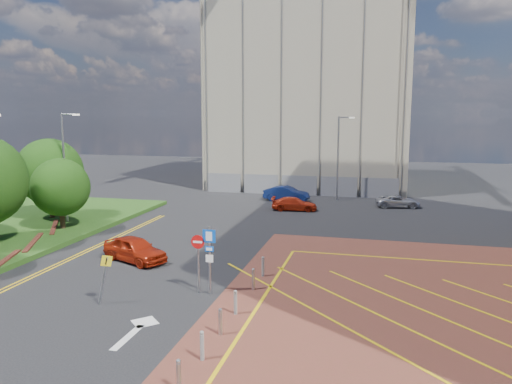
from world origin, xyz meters
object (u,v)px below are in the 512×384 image
at_px(car_blue_back, 286,194).
at_px(tree_c, 60,187).
at_px(car_silver_back, 398,201).
at_px(car_red_back, 294,204).
at_px(lamp_back, 339,155).
at_px(warning_sign, 104,273).
at_px(sign_cluster, 205,253).
at_px(tree_d, 50,171).
at_px(car_red_left, 135,249).
at_px(lamp_left_far, 65,163).

bearing_deg(car_blue_back, tree_c, 150.19).
bearing_deg(car_silver_back, car_blue_back, 75.15).
height_order(car_red_back, car_silver_back, car_red_back).
relative_size(lamp_back, car_red_back, 2.06).
distance_m(tree_c, warning_sign, 15.27).
relative_size(lamp_back, sign_cluster, 2.50).
xyz_separation_m(tree_d, car_silver_back, (26.09, 12.47, -3.34)).
bearing_deg(tree_d, car_silver_back, 25.55).
bearing_deg(car_red_back, warning_sign, 163.64).
height_order(lamp_back, sign_cluster, lamp_back).
height_order(lamp_back, car_silver_back, lamp_back).
relative_size(car_red_back, car_silver_back, 1.01).
relative_size(warning_sign, car_silver_back, 0.59).
bearing_deg(car_red_left, car_blue_back, 11.81).
bearing_deg(tree_d, sign_cluster, -35.58).
bearing_deg(car_blue_back, lamp_left_far, 144.51).
bearing_deg(car_red_back, car_blue_back, 13.15).
bearing_deg(car_silver_back, lamp_back, 54.91).
relative_size(lamp_left_far, car_silver_back, 2.08).
relative_size(tree_d, lamp_left_far, 0.76).
xyz_separation_m(lamp_left_far, car_blue_back, (13.80, 14.26, -3.96)).
bearing_deg(lamp_left_far, car_blue_back, 45.94).
bearing_deg(car_blue_back, sign_cluster, -169.35).
height_order(car_red_left, car_silver_back, car_red_left).
relative_size(lamp_back, car_red_left, 1.94).
bearing_deg(sign_cluster, lamp_back, 82.03).
distance_m(tree_d, car_red_left, 14.18).
distance_m(lamp_left_far, car_red_left, 12.22).
relative_size(tree_d, lamp_back, 0.76).
distance_m(tree_c, tree_d, 4.30).
height_order(sign_cluster, car_red_back, sign_cluster).
distance_m(warning_sign, car_red_left, 6.56).
relative_size(lamp_left_far, lamp_back, 1.00).
xyz_separation_m(tree_d, sign_cluster, (16.80, -12.02, -1.92)).
distance_m(tree_d, sign_cluster, 20.74).
relative_size(sign_cluster, car_red_back, 0.82).
distance_m(car_blue_back, car_red_back, 4.68).
height_order(tree_d, lamp_back, lamp_back).
bearing_deg(car_silver_back, tree_d, 105.14).
relative_size(tree_d, car_red_left, 1.47).
distance_m(lamp_back, sign_cluster, 27.38).
bearing_deg(warning_sign, car_red_back, 79.38).
bearing_deg(lamp_back, car_silver_back, -24.68).
distance_m(sign_cluster, car_silver_back, 26.23).
xyz_separation_m(tree_d, car_red_left, (11.19, -8.11, -3.17)).
relative_size(lamp_back, car_blue_back, 1.87).
distance_m(car_blue_back, car_silver_back, 10.24).
bearing_deg(car_red_back, tree_c, 123.70).
height_order(tree_d, sign_cluster, tree_d).
relative_size(tree_c, car_blue_back, 1.15).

